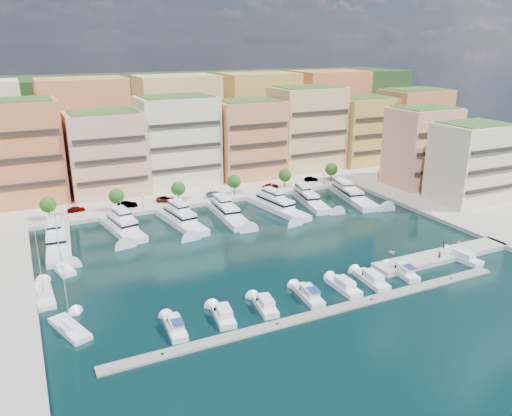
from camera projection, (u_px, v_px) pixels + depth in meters
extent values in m
plane|color=black|center=(261.00, 245.00, 107.30)|extent=(400.00, 400.00, 0.00)
cube|color=#9E998E|center=(177.00, 177.00, 160.36)|extent=(220.00, 64.00, 2.00)
cube|color=#9E998E|center=(496.00, 215.00, 125.75)|extent=(34.00, 76.00, 2.00)
cube|color=#1D3214|center=(142.00, 149.00, 201.44)|extent=(240.00, 40.00, 58.00)
cube|color=gray|center=(326.00, 313.00, 80.40)|extent=(72.00, 2.20, 0.35)
cube|color=#9E998E|center=(442.00, 258.00, 100.71)|extent=(32.00, 5.00, 2.00)
cube|color=#C56F41|center=(21.00, 153.00, 129.40)|extent=(20.00, 16.00, 26.00)
cube|color=black|center=(22.00, 159.00, 122.34)|extent=(18.40, 0.50, 0.90)
cube|color=#23471C|center=(13.00, 101.00, 125.13)|extent=(17.60, 14.08, 0.80)
cube|color=tan|center=(106.00, 155.00, 136.89)|extent=(20.00, 15.00, 22.00)
cube|color=black|center=(111.00, 160.00, 130.26)|extent=(18.40, 0.50, 0.90)
cube|color=#23471C|center=(102.00, 113.00, 133.26)|extent=(17.60, 13.20, 0.80)
cube|color=beige|center=(178.00, 142.00, 146.69)|extent=(22.00, 16.00, 25.00)
cube|color=black|center=(186.00, 147.00, 139.63)|extent=(20.24, 0.50, 0.90)
cube|color=#23471C|center=(176.00, 97.00, 142.59)|extent=(19.36, 14.08, 0.80)
cube|color=#CF7B4D|center=(248.00, 140.00, 154.27)|extent=(20.00, 15.00, 23.00)
cube|color=black|center=(259.00, 144.00, 147.64)|extent=(18.40, 0.50, 0.90)
cube|color=#23471C|center=(248.00, 101.00, 150.49)|extent=(17.60, 13.20, 0.80)
cube|color=tan|center=(306.00, 129.00, 164.48)|extent=(22.00, 16.00, 26.00)
cube|color=black|center=(320.00, 133.00, 157.42)|extent=(20.24, 0.50, 0.90)
cube|color=#23471C|center=(308.00, 88.00, 160.22)|extent=(19.36, 14.08, 0.80)
cube|color=#C09346|center=(364.00, 131.00, 172.39)|extent=(20.00, 15.00, 22.00)
cube|color=black|center=(378.00, 135.00, 165.75)|extent=(18.40, 0.50, 0.90)
cube|color=#23471C|center=(366.00, 98.00, 168.76)|extent=(17.60, 13.20, 0.80)
cube|color=#C56F41|center=(413.00, 125.00, 178.52)|extent=(22.00, 16.00, 24.00)
cube|color=black|center=(430.00, 129.00, 171.46)|extent=(20.24, 0.50, 0.90)
cube|color=#23471C|center=(417.00, 90.00, 174.57)|extent=(19.36, 14.08, 0.80)
cube|color=tan|center=(421.00, 148.00, 145.90)|extent=(18.00, 14.00, 22.00)
cube|color=black|center=(440.00, 152.00, 139.69)|extent=(16.56, 0.50, 0.90)
cube|color=#23471C|center=(426.00, 108.00, 142.27)|extent=(15.84, 12.32, 0.80)
cube|color=beige|center=(470.00, 164.00, 130.81)|extent=(18.00, 14.00, 20.00)
cube|color=black|center=(493.00, 170.00, 124.61)|extent=(16.56, 0.50, 0.90)
cube|color=#23471C|center=(476.00, 124.00, 127.50)|extent=(15.84, 12.32, 0.80)
cube|color=#CF7B4D|center=(85.00, 128.00, 155.34)|extent=(26.00, 18.00, 30.00)
cube|color=tan|center=(178.00, 121.00, 167.58)|extent=(26.00, 18.00, 30.00)
cube|color=#C09346|center=(258.00, 116.00, 179.82)|extent=(26.00, 18.00, 30.00)
cube|color=#C56F41|center=(328.00, 111.00, 192.06)|extent=(26.00, 18.00, 30.00)
cylinder|color=#473323|center=(49.00, 214.00, 118.85)|extent=(0.24, 0.24, 3.00)
sphere|color=#1E4D16|center=(48.00, 205.00, 118.14)|extent=(3.80, 3.80, 3.80)
cylinder|color=#473323|center=(117.00, 205.00, 125.38)|extent=(0.24, 0.24, 3.00)
sphere|color=#1E4D16|center=(116.00, 196.00, 124.67)|extent=(3.80, 3.80, 3.80)
cylinder|color=#473323|center=(179.00, 197.00, 131.91)|extent=(0.24, 0.24, 3.00)
sphere|color=#1E4D16|center=(178.00, 188.00, 131.19)|extent=(3.80, 3.80, 3.80)
cylinder|color=#473323|center=(234.00, 189.00, 138.44)|extent=(0.24, 0.24, 3.00)
sphere|color=#1E4D16|center=(234.00, 181.00, 137.72)|extent=(3.80, 3.80, 3.80)
cylinder|color=#473323|center=(285.00, 183.00, 144.97)|extent=(0.24, 0.24, 3.00)
sphere|color=#1E4D16|center=(285.00, 175.00, 144.25)|extent=(3.80, 3.80, 3.80)
cylinder|color=#473323|center=(331.00, 177.00, 151.49)|extent=(0.24, 0.24, 3.00)
sphere|color=#1E4D16|center=(331.00, 169.00, 150.78)|extent=(3.80, 3.80, 3.80)
cylinder|color=black|center=(68.00, 212.00, 118.36)|extent=(0.10, 0.10, 4.00)
sphere|color=#FFF2CC|center=(67.00, 204.00, 117.71)|extent=(0.30, 0.30, 0.30)
cylinder|color=black|center=(143.00, 202.00, 125.70)|extent=(0.10, 0.10, 4.00)
sphere|color=#FFF2CC|center=(142.00, 194.00, 125.05)|extent=(0.30, 0.30, 0.30)
cylinder|color=black|center=(210.00, 193.00, 133.05)|extent=(0.10, 0.10, 4.00)
sphere|color=#FFF2CC|center=(210.00, 186.00, 132.39)|extent=(0.30, 0.30, 0.30)
cylinder|color=black|center=(270.00, 185.00, 140.39)|extent=(0.10, 0.10, 4.00)
sphere|color=#FFF2CC|center=(270.00, 178.00, 139.74)|extent=(0.30, 0.30, 0.30)
cylinder|color=black|center=(324.00, 178.00, 147.73)|extent=(0.10, 0.10, 4.00)
sphere|color=#FFF2CC|center=(324.00, 171.00, 147.08)|extent=(0.30, 0.30, 0.30)
cube|color=white|center=(59.00, 245.00, 106.16)|extent=(6.47, 23.14, 2.30)
cube|color=white|center=(57.00, 233.00, 107.46)|extent=(4.83, 12.83, 1.80)
cube|color=black|center=(57.00, 233.00, 107.46)|extent=(4.90, 12.89, 0.55)
cube|color=white|center=(55.00, 223.00, 108.51)|extent=(3.36, 7.05, 1.40)
cylinder|color=#B2B2B7|center=(54.00, 214.00, 109.18)|extent=(0.14, 0.14, 1.80)
cube|color=white|center=(123.00, 231.00, 113.94)|extent=(7.80, 18.49, 2.30)
cube|color=white|center=(121.00, 220.00, 114.82)|extent=(5.56, 10.39, 1.80)
cube|color=black|center=(121.00, 220.00, 114.82)|extent=(5.63, 10.46, 0.55)
cube|color=white|center=(119.00, 212.00, 115.54)|extent=(3.75, 5.79, 1.40)
cylinder|color=#B2B2B7|center=(117.00, 204.00, 115.96)|extent=(0.14, 0.14, 1.80)
cube|color=black|center=(123.00, 233.00, 114.09)|extent=(7.86, 18.54, 0.35)
cube|color=white|center=(182.00, 223.00, 118.72)|extent=(7.47, 20.27, 2.30)
cube|color=white|center=(179.00, 213.00, 119.76)|extent=(5.36, 11.33, 1.80)
cube|color=black|center=(179.00, 213.00, 119.76)|extent=(5.43, 11.39, 0.55)
cube|color=white|center=(176.00, 205.00, 120.60)|extent=(3.64, 6.28, 1.40)
cylinder|color=#B2B2B7|center=(175.00, 197.00, 121.11)|extent=(0.14, 0.14, 1.80)
cube|color=white|center=(229.00, 217.00, 123.35)|extent=(5.56, 20.59, 2.30)
cube|color=white|center=(225.00, 206.00, 124.44)|extent=(4.32, 11.38, 1.80)
cube|color=black|center=(225.00, 206.00, 124.44)|extent=(4.38, 11.44, 0.55)
cube|color=white|center=(223.00, 199.00, 125.33)|extent=(3.07, 6.24, 1.40)
cylinder|color=#B2B2B7|center=(221.00, 191.00, 125.87)|extent=(0.14, 0.14, 1.80)
cube|color=white|center=(278.00, 210.00, 128.24)|extent=(7.99, 22.20, 2.30)
cube|color=white|center=(274.00, 200.00, 129.45)|extent=(5.59, 12.41, 1.80)
cube|color=black|center=(274.00, 200.00, 129.45)|extent=(5.66, 12.48, 0.55)
cube|color=white|center=(271.00, 192.00, 130.43)|extent=(3.72, 6.88, 1.40)
cylinder|color=#B2B2B7|center=(269.00, 185.00, 131.03)|extent=(0.14, 0.14, 1.80)
cube|color=black|center=(278.00, 212.00, 128.38)|extent=(8.05, 22.25, 0.35)
cube|color=white|center=(311.00, 203.00, 133.81)|extent=(7.45, 19.45, 2.30)
cube|color=white|center=(307.00, 194.00, 134.79)|extent=(5.20, 10.89, 1.80)
cube|color=black|center=(307.00, 194.00, 134.79)|extent=(5.27, 10.96, 0.55)
cube|color=white|center=(305.00, 187.00, 135.58)|extent=(3.47, 6.05, 1.40)
cylinder|color=#B2B2B7|center=(303.00, 180.00, 136.05)|extent=(0.14, 0.14, 1.80)
cube|color=white|center=(353.00, 198.00, 137.57)|extent=(8.93, 22.73, 2.30)
cube|color=white|center=(349.00, 189.00, 138.82)|extent=(6.22, 12.75, 1.80)
cube|color=black|center=(349.00, 189.00, 138.82)|extent=(6.29, 12.82, 0.55)
cube|color=white|center=(345.00, 182.00, 139.83)|extent=(4.13, 7.09, 1.40)
cylinder|color=#B2B2B7|center=(343.00, 176.00, 140.46)|extent=(0.14, 0.14, 1.80)
cube|color=white|center=(175.00, 329.00, 75.42)|extent=(2.90, 7.60, 1.40)
cube|color=white|center=(175.00, 323.00, 74.69)|extent=(2.12, 3.70, 1.10)
cube|color=black|center=(172.00, 319.00, 76.05)|extent=(1.75, 0.21, 0.55)
cube|color=navy|center=(177.00, 322.00, 73.67)|extent=(1.84, 2.34, 0.12)
cube|color=white|center=(223.00, 317.00, 78.63)|extent=(3.61, 7.35, 1.40)
cube|color=white|center=(224.00, 311.00, 77.92)|extent=(2.52, 3.64, 1.10)
cube|color=black|center=(221.00, 308.00, 79.20)|extent=(1.90, 0.36, 0.55)
cube|color=white|center=(265.00, 307.00, 81.63)|extent=(3.42, 7.38, 1.40)
cube|color=white|center=(266.00, 301.00, 80.91)|extent=(2.39, 3.64, 1.10)
cube|color=black|center=(262.00, 298.00, 82.21)|extent=(1.82, 0.33, 0.55)
cube|color=white|center=(308.00, 296.00, 84.99)|extent=(3.19, 8.13, 1.40)
cube|color=white|center=(309.00, 291.00, 84.24)|extent=(2.29, 3.96, 1.10)
cube|color=black|center=(305.00, 288.00, 85.68)|extent=(1.83, 0.25, 0.55)
cube|color=navy|center=(313.00, 290.00, 83.16)|extent=(1.97, 2.52, 0.12)
cube|color=white|center=(343.00, 288.00, 87.96)|extent=(2.78, 7.76, 1.40)
cube|color=white|center=(345.00, 282.00, 87.21)|extent=(2.15, 3.73, 1.10)
cube|color=black|center=(340.00, 280.00, 88.61)|extent=(1.95, 0.12, 0.55)
cube|color=white|center=(371.00, 281.00, 90.43)|extent=(3.38, 8.56, 1.40)
cube|color=white|center=(373.00, 276.00, 89.66)|extent=(2.45, 4.17, 1.10)
cube|color=black|center=(367.00, 273.00, 91.18)|extent=(1.99, 0.25, 0.55)
cube|color=white|center=(403.00, 273.00, 93.45)|extent=(3.30, 7.79, 1.40)
cube|color=white|center=(405.00, 268.00, 92.71)|extent=(2.30, 3.82, 1.10)
cube|color=black|center=(399.00, 266.00, 94.08)|extent=(1.73, 0.31, 0.55)
cube|color=navy|center=(409.00, 267.00, 91.68)|extent=(1.95, 2.45, 0.12)
cube|color=white|center=(462.00, 259.00, 99.60)|extent=(3.62, 8.32, 1.40)
cube|color=white|center=(464.00, 254.00, 98.84)|extent=(2.52, 4.09, 1.10)
cube|color=black|center=(458.00, 252.00, 100.29)|extent=(1.89, 0.34, 0.55)
cube|color=white|center=(70.00, 330.00, 75.30)|extent=(5.67, 9.58, 1.20)
cube|color=white|center=(70.00, 327.00, 74.23)|extent=(2.34, 2.72, 0.60)
cylinder|color=#B2B2B7|center=(64.00, 289.00, 73.60)|extent=(0.14, 0.14, 12.00)
cylinder|color=#B2B2B7|center=(70.00, 325.00, 73.62)|extent=(1.45, 3.93, 0.10)
cube|color=white|center=(44.00, 296.00, 85.37)|extent=(3.21, 10.80, 1.20)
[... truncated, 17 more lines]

